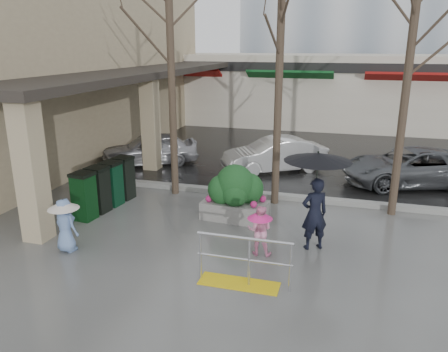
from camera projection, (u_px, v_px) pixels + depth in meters
The scene contains 20 objects.
ground at pixel (197, 249), 10.11m from camera, with size 120.00×120.00×0.00m, color #51514F.
street_asphalt at pixel (302, 113), 30.35m from camera, with size 120.00×36.00×0.01m, color black.
curb at pixel (239, 192), 13.77m from camera, with size 120.00×0.30×0.15m, color gray.
near_building at pixel (59, 58), 18.68m from camera, with size 6.00×18.00×8.00m, color tan.
canopy_slab at pixel (149, 68), 17.68m from camera, with size 2.80×18.00×0.25m, color #2D2823.
pillar_front at pixel (31, 170), 10.17m from camera, with size 0.55×0.55×3.50m, color tan.
pillar_back at pixel (151, 123), 16.15m from camera, with size 0.55×0.55×3.50m, color tan.
storefront_row at pixel (331, 90), 25.53m from camera, with size 34.00×6.74×4.00m.
handrail at pixel (242, 267), 8.54m from camera, with size 1.90×0.50×1.03m.
tree_west at pixel (170, 25), 12.48m from camera, with size 3.20×3.20×6.80m.
tree_midwest at pixel (281, 18), 11.59m from camera, with size 3.20×3.20×7.00m.
tree_mideast at pixel (413, 32), 10.83m from camera, with size 3.20×3.20×6.50m.
woman at pixel (316, 187), 9.75m from camera, with size 1.51×1.51×2.33m.
child_pink at pixel (260, 228), 9.72m from camera, with size 0.58×0.57×1.16m.
child_blue at pixel (65, 221), 9.86m from camera, with size 0.70×0.70×1.25m.
planter at pixel (235, 193), 11.71m from camera, with size 1.80×1.05×1.52m.
news_boxes at pixel (105, 186), 12.49m from camera, with size 0.79×2.39×1.31m.
car_a at pixel (150, 149), 17.12m from camera, with size 1.49×3.70×1.26m, color #ACABB0.
car_b at pixel (275, 155), 16.18m from camera, with size 1.33×3.82×1.26m, color silver.
car_c at pixel (412, 167), 14.58m from camera, with size 2.09×4.53×1.26m, color #56595D.
Camera 1 is at (3.13, -8.65, 4.56)m, focal length 35.00 mm.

